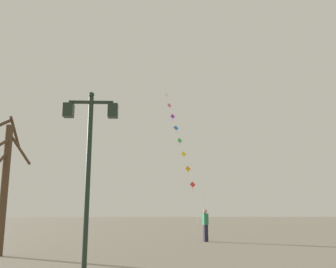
{
  "coord_description": "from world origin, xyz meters",
  "views": [
    {
      "loc": [
        -0.86,
        -2.0,
        1.62
      ],
      "look_at": [
        -0.01,
        18.71,
        5.92
      ],
      "focal_mm": 39.73,
      "sensor_mm": 36.0,
      "label": 1
    }
  ],
  "objects_px": {
    "twin_lantern_lamp_post": "(89,144)",
    "bare_tree": "(5,180)",
    "kite_train": "(181,145)",
    "kite_flyer": "(205,224)"
  },
  "relations": [
    {
      "from": "kite_train",
      "to": "bare_tree",
      "type": "bearing_deg",
      "value": -122.64
    },
    {
      "from": "twin_lantern_lamp_post",
      "to": "bare_tree",
      "type": "height_order",
      "value": "bare_tree"
    },
    {
      "from": "twin_lantern_lamp_post",
      "to": "kite_train",
      "type": "xyz_separation_m",
      "value": [
        3.82,
        15.85,
        2.78
      ]
    },
    {
      "from": "twin_lantern_lamp_post",
      "to": "kite_train",
      "type": "height_order",
      "value": "kite_train"
    },
    {
      "from": "kite_flyer",
      "to": "bare_tree",
      "type": "relative_size",
      "value": 0.32
    },
    {
      "from": "kite_train",
      "to": "kite_flyer",
      "type": "height_order",
      "value": "kite_train"
    },
    {
      "from": "kite_flyer",
      "to": "twin_lantern_lamp_post",
      "type": "bearing_deg",
      "value": 145.7
    },
    {
      "from": "kite_train",
      "to": "kite_flyer",
      "type": "relative_size",
      "value": 6.62
    },
    {
      "from": "bare_tree",
      "to": "twin_lantern_lamp_post",
      "type": "bearing_deg",
      "value": -45.89
    },
    {
      "from": "twin_lantern_lamp_post",
      "to": "kite_flyer",
      "type": "xyz_separation_m",
      "value": [
        4.67,
        10.13,
        -2.57
      ]
    }
  ]
}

